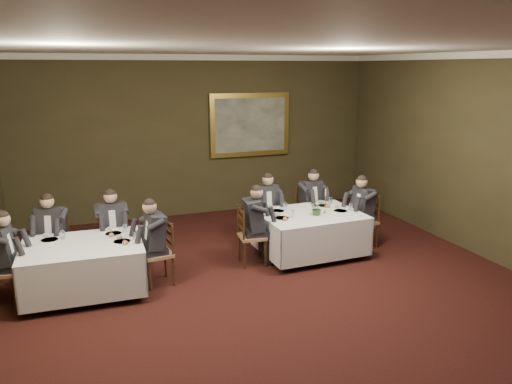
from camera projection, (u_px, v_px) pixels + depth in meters
ground at (288, 309)px, 6.88m from camera, size 10.00×10.00×0.00m
ceiling at (293, 45)px, 6.02m from camera, size 8.00×10.00×0.10m
back_wall at (198, 137)px, 11.00m from camera, size 8.00×0.10×3.50m
crown_molding at (292, 50)px, 6.03m from camera, size 8.00×10.00×0.12m
table_main at (310, 231)px, 8.77m from camera, size 1.80×1.40×0.67m
table_second at (84, 264)px, 7.26m from camera, size 1.74×1.35×0.67m
chair_main_backleft at (265, 228)px, 9.45m from camera, size 0.48×0.46×1.00m
diner_main_backleft at (266, 216)px, 9.38m from camera, size 0.45×0.52×1.35m
chair_main_backright at (309, 222)px, 9.79m from camera, size 0.51×0.50×1.00m
diner_main_backright at (310, 211)px, 9.72m from camera, size 0.48×0.55×1.35m
chair_main_endleft at (251, 248)px, 8.41m from camera, size 0.45×0.47×1.00m
diner_main_endleft at (252, 235)px, 8.35m from camera, size 0.51×0.44×1.35m
chair_main_endright at (363, 232)px, 9.21m from camera, size 0.47×0.49×1.00m
diner_main_endright at (363, 220)px, 9.15m from camera, size 0.52×0.45×1.35m
chair_sec_backleft at (55, 258)px, 7.97m from camera, size 0.54×0.52×1.00m
diner_sec_backleft at (53, 244)px, 7.90m from camera, size 0.52×0.57×1.35m
chair_sec_backright at (114, 251)px, 8.25m from camera, size 0.45×0.43×1.00m
diner_sec_backright at (113, 238)px, 8.18m from camera, size 0.43×0.49×1.35m
chair_sec_endright at (159, 266)px, 7.63m from camera, size 0.47×0.49×1.00m
diner_sec_endright at (157, 252)px, 7.57m from camera, size 0.53×0.46×1.35m
chair_sec_endleft at (4, 285)px, 6.98m from camera, size 0.49×0.51×1.00m
diner_sec_endleft at (2, 270)px, 6.92m from camera, size 0.54×0.48×1.35m
centerpiece at (317, 207)px, 8.57m from camera, size 0.27×0.24×0.27m
candlestick at (325, 204)px, 8.71m from camera, size 0.06×0.06×0.44m
place_setting_table_main at (279, 208)px, 8.88m from camera, size 0.33×0.31×0.14m
place_setting_table_second at (53, 237)px, 7.41m from camera, size 0.33×0.32×0.14m
painting at (250, 125)px, 11.29m from camera, size 1.87×0.09×1.42m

